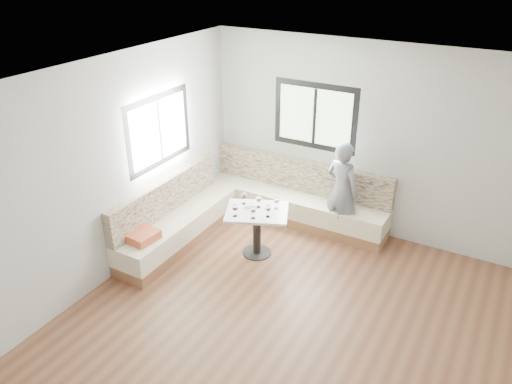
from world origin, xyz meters
The scene contains 11 objects.
room centered at (-0.08, 0.08, 1.41)m, with size 5.01×5.01×2.81m.
banquette centered at (-1.59, 1.62, 0.33)m, with size 2.90×2.80×0.95m.
table centered at (-1.10, 1.13, 0.51)m, with size 1.02×0.92×0.68m.
person centered at (-0.28, 2.14, 0.74)m, with size 0.54×0.35×1.48m, color slate.
olive_ramekin centered at (-1.26, 1.16, 0.70)m, with size 0.09×0.09×0.04m.
wine_glass_a centered at (-1.28, 0.86, 0.81)m, with size 0.08×0.08×0.18m.
wine_glass_b centered at (-1.05, 0.92, 0.81)m, with size 0.08×0.08×0.18m.
wine_glass_c centered at (-0.90, 1.06, 0.81)m, with size 0.08×0.08×0.18m.
wine_glass_d centered at (-1.13, 1.22, 0.81)m, with size 0.08×0.08×0.18m.
wine_glass_e centered at (-0.90, 1.31, 0.81)m, with size 0.08×0.08×0.18m.
wine_glass_f centered at (-1.36, 1.21, 0.81)m, with size 0.08×0.08×0.18m.
Camera 1 is at (1.77, -4.01, 3.94)m, focal length 35.00 mm.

